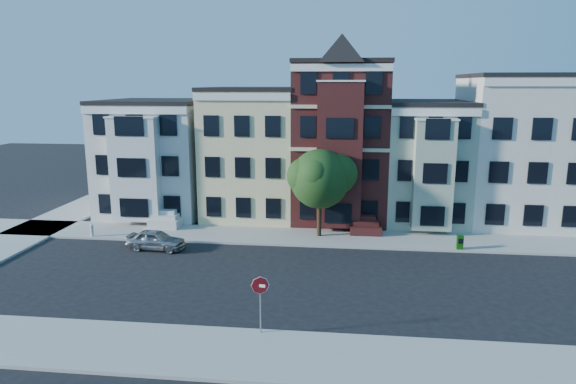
# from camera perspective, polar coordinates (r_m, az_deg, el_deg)

# --- Properties ---
(ground) EXTENTS (120.00, 120.00, 0.00)m
(ground) POSITION_cam_1_polar(r_m,az_deg,el_deg) (28.33, 5.20, -10.02)
(ground) COLOR black
(far_sidewalk) EXTENTS (60.00, 4.00, 0.15)m
(far_sidewalk) POSITION_cam_1_polar(r_m,az_deg,el_deg) (35.85, 5.51, -5.13)
(far_sidewalk) COLOR #9E9B93
(far_sidewalk) RESTS_ON ground
(near_sidewalk) EXTENTS (60.00, 4.00, 0.15)m
(near_sidewalk) POSITION_cam_1_polar(r_m,az_deg,el_deg) (21.09, 4.65, -17.98)
(near_sidewalk) COLOR #9E9B93
(near_sidewalk) RESTS_ON ground
(house_white) EXTENTS (8.00, 9.00, 9.00)m
(house_white) POSITION_cam_1_polar(r_m,az_deg,el_deg) (44.02, -14.15, 3.67)
(house_white) COLOR silver
(house_white) RESTS_ON ground
(house_yellow) EXTENTS (7.00, 9.00, 10.00)m
(house_yellow) POSITION_cam_1_polar(r_m,az_deg,el_deg) (41.82, -3.84, 4.27)
(house_yellow) COLOR beige
(house_yellow) RESTS_ON ground
(house_brown) EXTENTS (7.00, 9.00, 12.00)m
(house_brown) POSITION_cam_1_polar(r_m,az_deg,el_deg) (41.03, 5.85, 5.50)
(house_brown) COLOR #3A1412
(house_brown) RESTS_ON ground
(house_green) EXTENTS (6.00, 9.00, 9.00)m
(house_green) POSITION_cam_1_polar(r_m,az_deg,el_deg) (41.67, 14.79, 3.18)
(house_green) COLOR #9BA991
(house_green) RESTS_ON ground
(house_cream) EXTENTS (8.00, 9.00, 11.00)m
(house_cream) POSITION_cam_1_polar(r_m,az_deg,el_deg) (43.11, 24.13, 4.16)
(house_cream) COLOR silver
(house_cream) RESTS_ON ground
(street_tree) EXTENTS (6.91, 6.91, 7.51)m
(street_tree) POSITION_cam_1_polar(r_m,az_deg,el_deg) (35.19, 3.55, 1.01)
(street_tree) COLOR #28501C
(street_tree) RESTS_ON far_sidewalk
(parked_car) EXTENTS (3.93, 1.86, 1.30)m
(parked_car) POSITION_cam_1_polar(r_m,az_deg,el_deg) (34.50, -14.47, -5.16)
(parked_car) COLOR #A1A4A8
(parked_car) RESTS_ON ground
(newspaper_box) EXTENTS (0.42, 0.37, 0.90)m
(newspaper_box) POSITION_cam_1_polar(r_m,az_deg,el_deg) (34.87, 18.56, -5.31)
(newspaper_box) COLOR #104E0D
(newspaper_box) RESTS_ON far_sidewalk
(fire_hydrant) EXTENTS (0.30, 0.30, 0.68)m
(fire_hydrant) POSITION_cam_1_polar(r_m,az_deg,el_deg) (38.30, -20.94, -4.12)
(fire_hydrant) COLOR beige
(fire_hydrant) RESTS_ON far_sidewalk
(stop_sign) EXTENTS (0.79, 0.19, 2.86)m
(stop_sign) POSITION_cam_1_polar(r_m,az_deg,el_deg) (22.18, -3.09, -12.02)
(stop_sign) COLOR #A91114
(stop_sign) RESTS_ON near_sidewalk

